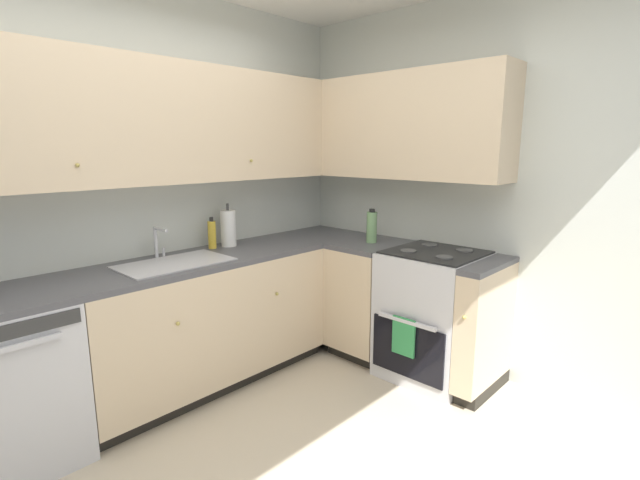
{
  "coord_description": "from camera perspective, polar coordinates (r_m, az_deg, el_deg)",
  "views": [
    {
      "loc": [
        -1.23,
        -1.39,
        1.62
      ],
      "look_at": [
        0.97,
        0.69,
        1.01
      ],
      "focal_mm": 25.89,
      "sensor_mm": 36.0,
      "label": 1
    }
  ],
  "objects": [
    {
      "name": "lower_cabinets_back",
      "position": [
        3.31,
        -13.94,
        -9.86
      ],
      "size": [
        1.72,
        0.62,
        0.87
      ],
      "color": "beige",
      "rests_on": "ground_plane"
    },
    {
      "name": "countertop_right",
      "position": [
        3.44,
        9.45,
        -1.11
      ],
      "size": [
        0.6,
        1.24,
        0.03
      ],
      "color": "#4C4C51",
      "rests_on": "lower_cabinets_right"
    },
    {
      "name": "upper_cabinets_back",
      "position": [
        3.13,
        -19.1,
        13.48
      ],
      "size": [
        2.6,
        0.34,
        0.75
      ],
      "color": "beige"
    },
    {
      "name": "soap_bottle",
      "position": [
        3.4,
        -13.21,
        0.68
      ],
      "size": [
        0.06,
        0.06,
        0.23
      ],
      "color": "gold",
      "rests_on": "countertop_back"
    },
    {
      "name": "wall_right",
      "position": [
        3.42,
        19.44,
        5.72
      ],
      "size": [
        0.05,
        3.17,
        2.63
      ],
      "primitive_type": "cube",
      "color": "silver",
      "rests_on": "ground_plane"
    },
    {
      "name": "sink",
      "position": [
        3.05,
        -17.46,
        -3.53
      ],
      "size": [
        0.68,
        0.4,
        0.1
      ],
      "color": "#B7B7BC",
      "rests_on": "countertop_back"
    },
    {
      "name": "wall_back",
      "position": [
        3.21,
        -23.99,
        5.05
      ],
      "size": [
        3.83,
        0.05,
        2.63
      ],
      "primitive_type": "cube",
      "color": "silver",
      "rests_on": "ground_plane"
    },
    {
      "name": "faucet",
      "position": [
        3.19,
        -19.39,
        0.06
      ],
      "size": [
        0.07,
        0.16,
        0.21
      ],
      "color": "silver",
      "rests_on": "countertop_back"
    },
    {
      "name": "upper_cabinets_right",
      "position": [
        3.57,
        8.9,
        13.62
      ],
      "size": [
        0.32,
        1.78,
        0.75
      ],
      "color": "beige"
    },
    {
      "name": "lower_cabinets_right",
      "position": [
        3.56,
        9.24,
        -8.13
      ],
      "size": [
        0.62,
        1.24,
        0.87
      ],
      "color": "beige",
      "rests_on": "ground_plane"
    },
    {
      "name": "paper_towel_roll",
      "position": [
        3.45,
        -11.27,
        1.44
      ],
      "size": [
        0.11,
        0.11,
        0.33
      ],
      "color": "white",
      "rests_on": "countertop_back"
    },
    {
      "name": "oven_range",
      "position": [
        3.41,
        13.81,
        -8.81
      ],
      "size": [
        0.68,
        0.62,
        1.05
      ],
      "color": "silver",
      "rests_on": "ground_plane"
    },
    {
      "name": "countertop_back",
      "position": [
        3.17,
        -14.33,
        -2.35
      ],
      "size": [
        2.92,
        0.6,
        0.03
      ],
      "primitive_type": "cube",
      "color": "#4C4C51",
      "rests_on": "lower_cabinets_back"
    },
    {
      "name": "oil_bottle",
      "position": [
        3.54,
        6.41,
        1.63
      ],
      "size": [
        0.08,
        0.08,
        0.26
      ],
      "color": "#729E66",
      "rests_on": "countertop_right"
    },
    {
      "name": "dishwasher",
      "position": [
        2.92,
        -34.14,
        -14.66
      ],
      "size": [
        0.6,
        0.63,
        0.87
      ],
      "color": "silver",
      "rests_on": "ground_plane"
    }
  ]
}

